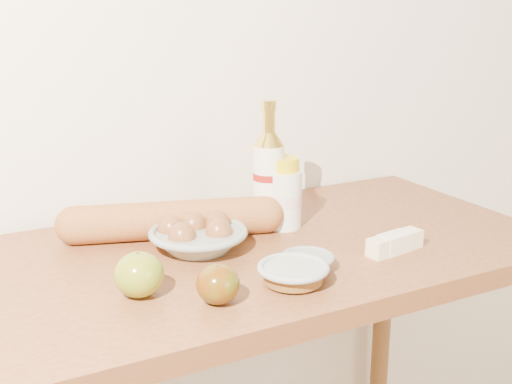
% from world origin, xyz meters
% --- Properties ---
extents(back_wall, '(3.50, 0.02, 2.60)m').
position_xyz_m(back_wall, '(0.00, 1.51, 1.30)').
color(back_wall, white).
rests_on(back_wall, ground).
extents(table, '(1.20, 0.60, 0.90)m').
position_xyz_m(table, '(0.00, 1.18, 0.78)').
color(table, brown).
rests_on(table, ground).
extents(bourbon_bottle, '(0.08, 0.08, 0.27)m').
position_xyz_m(bourbon_bottle, '(0.09, 1.27, 1.01)').
color(bourbon_bottle, white).
rests_on(bourbon_bottle, table).
extents(cream_bottle, '(0.09, 0.09, 0.15)m').
position_xyz_m(cream_bottle, '(0.12, 1.25, 0.97)').
color(cream_bottle, white).
rests_on(cream_bottle, table).
extents(egg_bowl, '(0.22, 0.22, 0.07)m').
position_xyz_m(egg_bowl, '(-0.09, 1.22, 0.93)').
color(egg_bowl, gray).
rests_on(egg_bowl, table).
extents(baguette, '(0.46, 0.21, 0.08)m').
position_xyz_m(baguette, '(-0.11, 1.30, 0.94)').
color(baguette, '#BB7239').
rests_on(baguette, table).
extents(apple_yellowgreen, '(0.08, 0.08, 0.07)m').
position_xyz_m(apple_yellowgreen, '(-0.25, 1.07, 0.94)').
color(apple_yellowgreen, olive).
rests_on(apple_yellowgreen, table).
extents(apple_redgreen_front, '(0.08, 0.08, 0.06)m').
position_xyz_m(apple_redgreen_front, '(-0.15, 0.99, 0.93)').
color(apple_redgreen_front, maroon).
rests_on(apple_redgreen_front, table).
extents(sugar_bowl, '(0.16, 0.16, 0.04)m').
position_xyz_m(sugar_bowl, '(-0.01, 1.00, 0.92)').
color(sugar_bowl, '#98A6A1').
rests_on(sugar_bowl, table).
extents(syrup_bowl, '(0.10, 0.10, 0.03)m').
position_xyz_m(syrup_bowl, '(0.04, 1.04, 0.91)').
color(syrup_bowl, gray).
rests_on(syrup_bowl, table).
extents(butter_stick, '(0.13, 0.05, 0.04)m').
position_xyz_m(butter_stick, '(0.24, 1.03, 0.92)').
color(butter_stick, beige).
rests_on(butter_stick, table).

